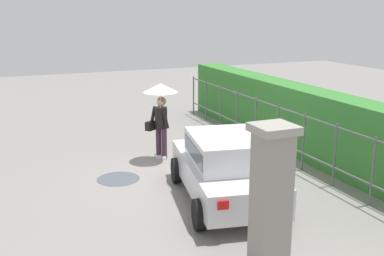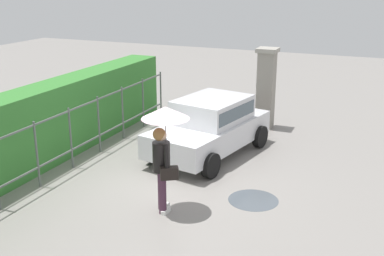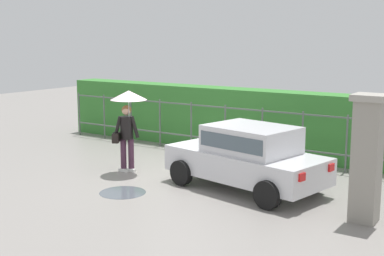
% 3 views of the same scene
% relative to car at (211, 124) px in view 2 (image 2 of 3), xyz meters
% --- Properties ---
extents(ground_plane, '(40.00, 40.00, 0.00)m').
position_rel_car_xyz_m(ground_plane, '(-2.11, 0.14, -0.80)').
color(ground_plane, gray).
extents(car, '(3.95, 2.42, 1.48)m').
position_rel_car_xyz_m(car, '(0.00, 0.00, 0.00)').
color(car, silver).
rests_on(car, ground).
extents(pedestrian, '(0.92, 0.92, 2.11)m').
position_rel_car_xyz_m(pedestrian, '(-3.29, -0.31, 0.75)').
color(pedestrian, '#47283D').
rests_on(pedestrian, ground).
extents(gate_pillar, '(0.60, 0.60, 2.42)m').
position_rel_car_xyz_m(gate_pillar, '(2.84, -0.69, 0.44)').
color(gate_pillar, gray).
rests_on(gate_pillar, ground).
extents(fence_section, '(10.79, 0.05, 1.50)m').
position_rel_car_xyz_m(fence_section, '(-2.79, 2.73, 0.02)').
color(fence_section, '#59605B').
rests_on(fence_section, ground).
extents(hedge_row, '(11.74, 0.90, 1.90)m').
position_rel_car_xyz_m(hedge_row, '(-2.79, 3.59, 0.15)').
color(hedge_row, '#387F33').
rests_on(hedge_row, ground).
extents(puddle_near, '(1.05, 1.05, 0.00)m').
position_rel_car_xyz_m(puddle_near, '(-2.19, -1.81, -0.80)').
color(puddle_near, '#4C545B').
rests_on(puddle_near, ground).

